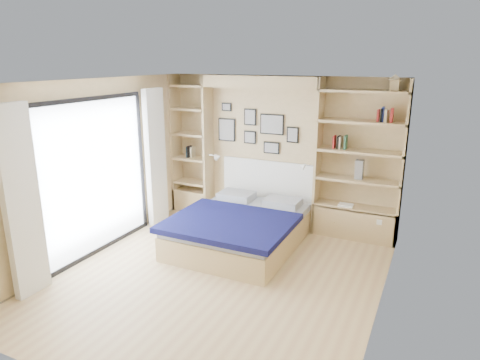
% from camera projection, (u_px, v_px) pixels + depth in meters
% --- Properties ---
extents(ground, '(4.50, 4.50, 0.00)m').
position_uv_depth(ground, '(219.00, 276.00, 5.62)').
color(ground, '#D4B882').
rests_on(ground, ground).
extents(room_shell, '(4.50, 4.50, 4.50)m').
position_uv_depth(room_shell, '(241.00, 168.00, 6.81)').
color(room_shell, '#D1B27F').
rests_on(room_shell, ground).
extents(bed, '(1.75, 2.29, 1.07)m').
position_uv_depth(bed, '(241.00, 227.00, 6.52)').
color(bed, tan).
rests_on(bed, ground).
extents(photo_gallery, '(1.48, 0.02, 0.82)m').
position_uv_depth(photo_gallery, '(255.00, 129.00, 7.30)').
color(photo_gallery, black).
rests_on(photo_gallery, ground).
extents(reading_lamps, '(1.92, 0.12, 0.15)m').
position_uv_depth(reading_lamps, '(258.00, 161.00, 7.18)').
color(reading_lamps, silver).
rests_on(reading_lamps, ground).
extents(shelf_decor, '(3.57, 0.23, 2.03)m').
position_uv_depth(shelf_decor, '(345.00, 132.00, 6.51)').
color(shelf_decor, '#A51E1E').
rests_on(shelf_decor, ground).
extents(deck, '(3.20, 4.00, 0.05)m').
position_uv_depth(deck, '(28.00, 231.00, 7.10)').
color(deck, '#6F6452').
rests_on(deck, ground).
extents(deck_chair, '(0.51, 0.80, 0.77)m').
position_uv_depth(deck_chair, '(41.00, 202.00, 7.40)').
color(deck_chair, tan).
rests_on(deck_chair, ground).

